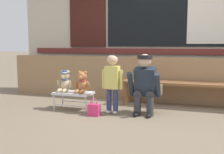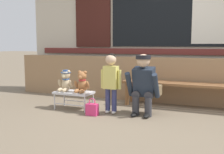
{
  "view_description": "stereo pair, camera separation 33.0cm",
  "coord_description": "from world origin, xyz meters",
  "px_view_note": "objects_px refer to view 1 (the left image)",
  "views": [
    {
      "loc": [
        0.78,
        -3.79,
        1.1
      ],
      "look_at": [
        -0.67,
        0.51,
        0.55
      ],
      "focal_mm": 43.57,
      "sensor_mm": 36.0,
      "label": 1
    },
    {
      "loc": [
        1.09,
        -3.67,
        1.1
      ],
      "look_at": [
        -0.67,
        0.51,
        0.55
      ],
      "focal_mm": 43.57,
      "sensor_mm": 36.0,
      "label": 2
    }
  ],
  "objects_px": {
    "teddy_bear_plain": "(82,83)",
    "child_standing": "(112,77)",
    "teddy_bear_with_hat": "(65,81)",
    "adult_crouching": "(146,84)",
    "small_display_bench": "(74,94)",
    "handbag_on_ground": "(94,110)",
    "wooden_bench_long": "(181,86)"
  },
  "relations": [
    {
      "from": "teddy_bear_plain",
      "to": "handbag_on_ground",
      "type": "distance_m",
      "value": 0.55
    },
    {
      "from": "adult_crouching",
      "to": "handbag_on_ground",
      "type": "xyz_separation_m",
      "value": [
        -0.73,
        -0.35,
        -0.38
      ]
    },
    {
      "from": "child_standing",
      "to": "adult_crouching",
      "type": "distance_m",
      "value": 0.54
    },
    {
      "from": "teddy_bear_with_hat",
      "to": "child_standing",
      "type": "bearing_deg",
      "value": -1.64
    },
    {
      "from": "adult_crouching",
      "to": "handbag_on_ground",
      "type": "height_order",
      "value": "adult_crouching"
    },
    {
      "from": "teddy_bear_with_hat",
      "to": "child_standing",
      "type": "height_order",
      "value": "child_standing"
    },
    {
      "from": "wooden_bench_long",
      "to": "child_standing",
      "type": "xyz_separation_m",
      "value": [
        -1.0,
        -0.82,
        0.22
      ]
    },
    {
      "from": "small_display_bench",
      "to": "handbag_on_ground",
      "type": "xyz_separation_m",
      "value": [
        0.47,
        -0.25,
        -0.17
      ]
    },
    {
      "from": "teddy_bear_plain",
      "to": "adult_crouching",
      "type": "relative_size",
      "value": 0.38
    },
    {
      "from": "wooden_bench_long",
      "to": "small_display_bench",
      "type": "xyz_separation_m",
      "value": [
        -1.69,
        -0.8,
        -0.11
      ]
    },
    {
      "from": "wooden_bench_long",
      "to": "teddy_bear_plain",
      "type": "height_order",
      "value": "teddy_bear_plain"
    },
    {
      "from": "child_standing",
      "to": "small_display_bench",
      "type": "bearing_deg",
      "value": 178.16
    },
    {
      "from": "child_standing",
      "to": "adult_crouching",
      "type": "bearing_deg",
      "value": 13.13
    },
    {
      "from": "wooden_bench_long",
      "to": "adult_crouching",
      "type": "height_order",
      "value": "adult_crouching"
    },
    {
      "from": "teddy_bear_plain",
      "to": "child_standing",
      "type": "bearing_deg",
      "value": -2.54
    },
    {
      "from": "teddy_bear_plain",
      "to": "adult_crouching",
      "type": "distance_m",
      "value": 1.05
    },
    {
      "from": "teddy_bear_plain",
      "to": "handbag_on_ground",
      "type": "bearing_deg",
      "value": -38.7
    },
    {
      "from": "small_display_bench",
      "to": "teddy_bear_plain",
      "type": "xyz_separation_m",
      "value": [
        0.16,
        0.0,
        0.2
      ]
    },
    {
      "from": "adult_crouching",
      "to": "teddy_bear_with_hat",
      "type": "bearing_deg",
      "value": -176.03
    },
    {
      "from": "handbag_on_ground",
      "to": "adult_crouching",
      "type": "bearing_deg",
      "value": 25.37
    },
    {
      "from": "child_standing",
      "to": "handbag_on_ground",
      "type": "height_order",
      "value": "child_standing"
    },
    {
      "from": "wooden_bench_long",
      "to": "small_display_bench",
      "type": "bearing_deg",
      "value": -154.79
    },
    {
      "from": "adult_crouching",
      "to": "handbag_on_ground",
      "type": "relative_size",
      "value": 3.49
    },
    {
      "from": "teddy_bear_with_hat",
      "to": "child_standing",
      "type": "xyz_separation_m",
      "value": [
        0.86,
        -0.02,
        0.12
      ]
    },
    {
      "from": "small_display_bench",
      "to": "teddy_bear_with_hat",
      "type": "relative_size",
      "value": 1.76
    },
    {
      "from": "wooden_bench_long",
      "to": "teddy_bear_with_hat",
      "type": "relative_size",
      "value": 5.78
    },
    {
      "from": "small_display_bench",
      "to": "teddy_bear_plain",
      "type": "height_order",
      "value": "teddy_bear_plain"
    },
    {
      "from": "wooden_bench_long",
      "to": "teddy_bear_with_hat",
      "type": "xyz_separation_m",
      "value": [
        -1.85,
        -0.8,
        0.1
      ]
    },
    {
      "from": "small_display_bench",
      "to": "handbag_on_ground",
      "type": "relative_size",
      "value": 2.35
    },
    {
      "from": "wooden_bench_long",
      "to": "adult_crouching",
      "type": "distance_m",
      "value": 0.86
    },
    {
      "from": "wooden_bench_long",
      "to": "handbag_on_ground",
      "type": "xyz_separation_m",
      "value": [
        -1.22,
        -1.05,
        -0.28
      ]
    },
    {
      "from": "small_display_bench",
      "to": "teddy_bear_with_hat",
      "type": "height_order",
      "value": "teddy_bear_with_hat"
    }
  ]
}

